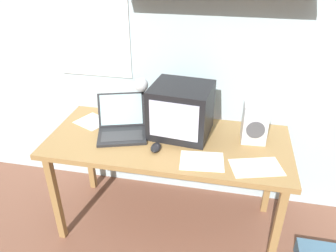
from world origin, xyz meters
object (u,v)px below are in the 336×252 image
corner_desk (168,148)px  crt_monitor (181,110)px  loose_paper_near_laptop (202,161)px  computer_mouse (156,148)px  loose_paper_near_monitor (92,122)px  desk_lamp (142,93)px  space_heater (255,123)px  juice_glass (112,114)px  printed_handout (256,167)px  laptop (122,124)px

corner_desk → crt_monitor: bearing=58.1°
corner_desk → loose_paper_near_laptop: loose_paper_near_laptop is taller
computer_mouse → loose_paper_near_monitor: size_ratio=0.40×
desk_lamp → loose_paper_near_laptop: (0.45, -0.38, -0.23)m
computer_mouse → loose_paper_near_laptop: size_ratio=0.39×
desk_lamp → loose_paper_near_laptop: size_ratio=1.25×
corner_desk → desk_lamp: desk_lamp is taller
crt_monitor → space_heater: size_ratio=1.58×
juice_glass → printed_handout: bearing=-20.3°
loose_paper_near_monitor → computer_mouse: bearing=-25.8°
juice_glass → space_heater: size_ratio=0.44×
loose_paper_near_laptop → loose_paper_near_monitor: size_ratio=1.02×
printed_handout → corner_desk: bearing=160.8°
desk_lamp → juice_glass: bearing=-176.3°
loose_paper_near_laptop → desk_lamp: bearing=140.4°
laptop → space_heater: space_heater is taller
laptop → juice_glass: size_ratio=3.58×
space_heater → loose_paper_near_laptop: 0.43m
space_heater → corner_desk: bearing=-172.9°
printed_handout → loose_paper_near_laptop: size_ratio=1.18×
loose_paper_near_laptop → loose_paper_near_monitor: same height
laptop → printed_handout: size_ratio=1.25×
laptop → loose_paper_near_monitor: size_ratio=1.51×
desk_lamp → loose_paper_near_monitor: size_ratio=1.28×
crt_monitor → computer_mouse: crt_monitor is taller
corner_desk → space_heater: space_heater is taller
loose_paper_near_laptop → printed_handout: bearing=0.4°
corner_desk → printed_handout: 0.58m
crt_monitor → desk_lamp: 0.30m
desk_lamp → computer_mouse: 0.41m
loose_paper_near_laptop → loose_paper_near_monitor: 0.87m
juice_glass → space_heater: (0.97, -0.07, 0.08)m
corner_desk → desk_lamp: 0.41m
space_heater → loose_paper_near_monitor: (-1.10, 0.02, -0.13)m
space_heater → computer_mouse: 0.63m
corner_desk → computer_mouse: 0.16m
laptop → computer_mouse: laptop is taller
desk_lamp → juice_glass: desk_lamp is taller
desk_lamp → computer_mouse: bearing=-60.9°
printed_handout → laptop: bearing=165.4°
crt_monitor → loose_paper_near_monitor: bearing=-175.8°
desk_lamp → space_heater: 0.76m
space_heater → loose_paper_near_monitor: bearing=175.3°
crt_monitor → loose_paper_near_laptop: size_ratio=1.50×
laptop → crt_monitor: bearing=-7.4°
corner_desk → laptop: 0.34m
space_heater → printed_handout: (0.02, -0.29, -0.13)m
laptop → printed_handout: 0.90m
space_heater → computer_mouse: (-0.58, -0.23, -0.11)m
laptop → corner_desk: bearing=-23.7°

